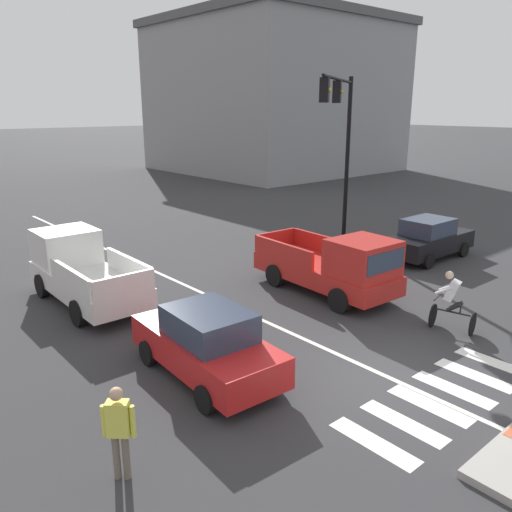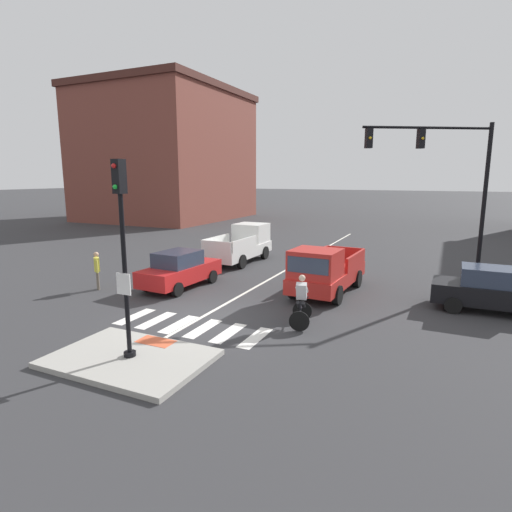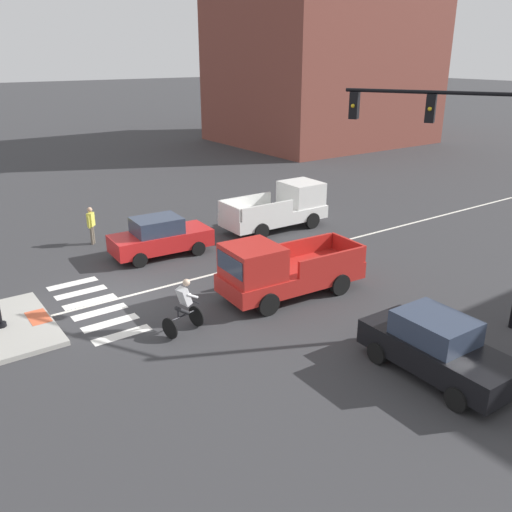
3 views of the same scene
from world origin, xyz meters
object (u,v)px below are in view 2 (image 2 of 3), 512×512
Objects in this scene: car_black_cross_right at (492,290)px; pickup_truck_white_westbound_far at (243,244)px; traffic_light_mast at (449,174)px; car_red_westbound_near at (180,269)px; cyclist at (301,300)px; pickup_truck_red_eastbound_mid at (325,272)px; pedestrian_at_curb_left at (97,268)px; signal_pole at (123,242)px.

car_black_cross_right is 13.23m from pickup_truck_white_westbound_far.
car_red_westbound_near is at bearing -153.80° from traffic_light_mast.
cyclist is at bearing -143.99° from car_black_cross_right.
pickup_truck_red_eastbound_mid is at bearing -176.51° from car_black_cross_right.
car_black_cross_right is 2.47× the size of pedestrian_at_curb_left.
pickup_truck_red_eastbound_mid is 3.88m from cyclist.
pickup_truck_red_eastbound_mid is at bearing -38.16° from pickup_truck_white_westbound_far.
car_red_westbound_near is at bearing 160.22° from cyclist.
signal_pole is 1.24× the size of car_black_cross_right.
car_red_westbound_near is at bearing 31.05° from pedestrian_at_curb_left.
cyclist is at bearing -2.96° from pedestrian_at_curb_left.
traffic_light_mast reaches higher than pickup_truck_white_westbound_far.
pickup_truck_white_westbound_far is 8.80m from pedestrian_at_curb_left.
cyclist is 1.01× the size of pedestrian_at_curb_left.
traffic_light_mast is at bearing -7.05° from pickup_truck_white_westbound_far.
pickup_truck_red_eastbound_mid is 9.78m from pedestrian_at_curb_left.
pickup_truck_white_westbound_far is (-0.14, 6.49, 0.17)m from car_red_westbound_near.
pedestrian_at_curb_left is at bearing 140.97° from signal_pole.
traffic_light_mast is 1.73× the size of car_black_cross_right.
cyclist is (6.44, -2.32, 0.06)m from car_red_westbound_near.
pickup_truck_white_westbound_far is (-12.42, 4.56, 0.17)m from car_black_cross_right.
pickup_truck_red_eastbound_mid reaches higher than car_red_westbound_near.
pickup_truck_white_westbound_far is 3.07× the size of pedestrian_at_curb_left.
car_black_cross_right is 15.76m from pedestrian_at_curb_left.
pickup_truck_white_westbound_far is (-3.35, 13.37, -2.25)m from signal_pole.
pedestrian_at_curb_left is at bearing -159.79° from pickup_truck_red_eastbound_mid.
signal_pole reaches higher than pedestrian_at_curb_left.
signal_pole is 0.99× the size of pickup_truck_red_eastbound_mid.
signal_pole is at bearing -121.22° from traffic_light_mast.
signal_pole reaches higher than pickup_truck_white_westbound_far.
traffic_light_mast is 11.45m from pickup_truck_white_westbound_far.
signal_pole is 1.00× the size of pickup_truck_white_westbound_far.
pickup_truck_red_eastbound_mid and pickup_truck_white_westbound_far have the same top height.
cyclist is 9.49m from pedestrian_at_curb_left.
traffic_light_mast is at bearing 58.78° from signal_pole.
pedestrian_at_curb_left is at bearing -166.23° from car_black_cross_right.
pedestrian_at_curb_left is (-3.03, -1.83, 0.17)m from car_red_westbound_near.
car_red_westbound_near is 6.49m from pickup_truck_white_westbound_far.
traffic_light_mast is 6.93m from pickup_truck_red_eastbound_mid.
car_red_westbound_near is 0.82× the size of pickup_truck_white_westbound_far.
car_red_westbound_near is 6.84m from cyclist.
signal_pole reaches higher than car_black_cross_right.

